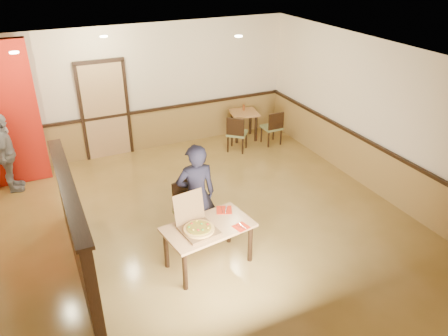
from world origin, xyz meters
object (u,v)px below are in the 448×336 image
at_px(side_chair_left, 237,132).
at_px(side_chair_right, 273,127).
at_px(passerby, 6,154).
at_px(condiment, 244,108).
at_px(main_table, 208,232).
at_px(diner_chair, 191,208).
at_px(pizza_box, 197,226).
at_px(diner, 196,195).
at_px(side_table, 244,119).

xyz_separation_m(side_chair_left, side_chair_right, (0.94, -0.01, -0.01)).
distance_m(side_chair_left, passerby, 4.70).
bearing_deg(condiment, side_chair_left, -127.18).
height_order(main_table, condiment, condiment).
bearing_deg(diner_chair, side_chair_left, 34.59).
bearing_deg(condiment, passerby, -174.93).
relative_size(side_chair_right, pizza_box, 1.34).
xyz_separation_m(side_chair_left, diner, (-2.07, -2.76, 0.39)).
distance_m(side_chair_right, diner, 4.09).
bearing_deg(main_table, pizza_box, 179.65).
relative_size(side_chair_left, condiment, 6.23).
distance_m(main_table, side_chair_left, 3.98).
height_order(side_table, pizza_box, pizza_box).
bearing_deg(side_chair_right, diner_chair, 40.03).
relative_size(side_table, diner, 0.44).
distance_m(side_chair_right, side_table, 0.76).
bearing_deg(main_table, side_chair_left, 49.02).
bearing_deg(side_table, side_chair_right, -53.60).
bearing_deg(side_chair_right, passerby, -3.10).
relative_size(diner_chair, diner, 0.59).
height_order(side_chair_left, passerby, passerby).
distance_m(diner_chair, diner, 0.34).
relative_size(side_chair_left, side_table, 1.13).
height_order(diner_chair, diner, diner).
bearing_deg(passerby, side_table, -80.85).
relative_size(pizza_box, condiment, 4.54).
relative_size(diner_chair, condiment, 7.34).
bearing_deg(diner, main_table, 90.17).
bearing_deg(diner_chair, side_table, 34.47).
distance_m(side_chair_right, pizza_box, 4.69).
distance_m(diner, pizza_box, 0.68).
distance_m(side_table, diner, 4.24).
height_order(side_chair_right, passerby, passerby).
relative_size(diner_chair, pizza_box, 1.62).
relative_size(main_table, passerby, 0.88).
distance_m(side_table, condiment, 0.26).
height_order(side_chair_right, side_table, side_chair_right).
distance_m(side_chair_right, passerby, 5.64).
relative_size(side_chair_left, pizza_box, 1.37).
relative_size(main_table, side_chair_right, 1.65).
height_order(main_table, side_table, same).
height_order(diner_chair, side_chair_left, diner_chair).
bearing_deg(side_chair_right, condiment, -61.11).
relative_size(side_chair_right, side_table, 1.10).
distance_m(diner, passerby, 3.99).
bearing_deg(main_table, side_chair_right, 38.84).
bearing_deg(passerby, diner_chair, -132.61).
bearing_deg(side_table, diner_chair, -128.92).
height_order(side_table, condiment, condiment).
xyz_separation_m(side_table, diner, (-2.56, -3.36, 0.34)).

